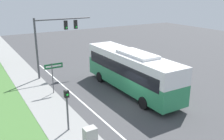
% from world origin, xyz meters
% --- Properties ---
extents(ground_plane, '(80.00, 80.00, 0.00)m').
position_xyz_m(ground_plane, '(0.00, 0.00, 0.00)').
color(ground_plane, '#424244').
extents(sidewalk, '(2.80, 80.00, 0.12)m').
position_xyz_m(sidewalk, '(-6.20, 0.00, 0.06)').
color(sidewalk, gray).
rests_on(sidewalk, ground_plane).
extents(grass_verge, '(3.60, 80.00, 0.10)m').
position_xyz_m(grass_verge, '(-9.40, 0.00, 0.05)').
color(grass_verge, '#477538').
rests_on(grass_verge, ground_plane).
extents(lane_divider_near, '(0.14, 30.00, 0.01)m').
position_xyz_m(lane_divider_near, '(-3.60, 0.00, 0.00)').
color(lane_divider_near, silver).
rests_on(lane_divider_near, ground_plane).
extents(bus, '(2.75, 11.30, 3.71)m').
position_xyz_m(bus, '(1.15, 2.59, 2.05)').
color(bus, '#2D8956').
rests_on(bus, ground_plane).
extents(signal_gantry, '(5.98, 0.41, 6.16)m').
position_xyz_m(signal_gantry, '(-3.23, 9.88, 4.40)').
color(signal_gantry, '#4C4C51').
rests_on(signal_gantry, ground_plane).
extents(pedestrian_signal, '(0.28, 0.34, 2.81)m').
position_xyz_m(pedestrian_signal, '(-6.17, -0.99, 1.93)').
color(pedestrian_signal, '#4C4C51').
rests_on(pedestrian_signal, ground_plane).
extents(street_sign, '(1.60, 0.08, 2.79)m').
position_xyz_m(street_sign, '(-4.93, 5.42, 2.02)').
color(street_sign, '#4C4C51').
rests_on(street_sign, ground_plane).
extents(utility_cabinet, '(0.70, 0.55, 1.28)m').
position_xyz_m(utility_cabinet, '(-5.84, -3.47, 0.76)').
color(utility_cabinet, '#A8A8A3').
rests_on(utility_cabinet, sidewalk).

